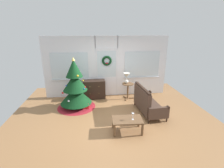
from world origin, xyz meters
The scene contains 10 objects.
ground_plane centered at (0.00, 0.00, 0.00)m, with size 6.76×6.76×0.00m, color #996B42.
back_wall_with_door centered at (0.00, 2.08, 1.28)m, with size 5.20×0.19×2.55m.
christmas_tree centered at (-1.24, 0.99, 0.71)m, with size 1.41×1.41×1.87m.
dresser_cabinet centered at (-0.56, 1.79, 0.39)m, with size 0.91×0.46×0.78m.
settee_sofa centered at (1.22, 0.25, 0.38)m, with size 0.81×1.52×0.96m.
side_table centered at (0.82, 1.55, 0.48)m, with size 0.50×0.48×0.67m.
table_lamp centered at (0.76, 1.59, 0.95)m, with size 0.28×0.28×0.44m.
coffee_table centered at (0.33, -0.78, 0.33)m, with size 0.86×0.55×0.39m.
wine_glass centered at (0.47, -0.81, 0.53)m, with size 0.08×0.08×0.20m.
gift_box centered at (-0.89, 0.80, 0.11)m, with size 0.23×0.20×0.23m, color red.
Camera 1 is at (-0.56, -4.74, 2.72)m, focal length 26.30 mm.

